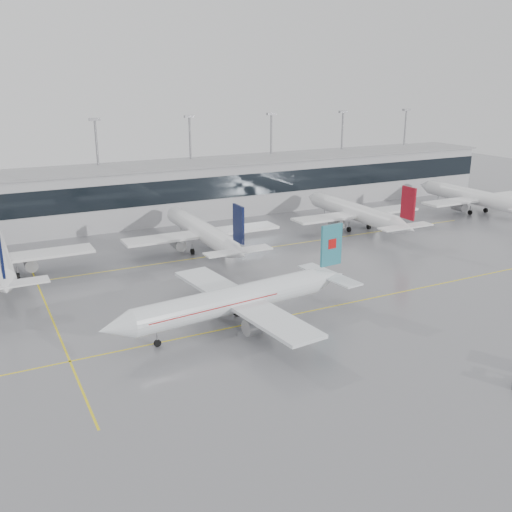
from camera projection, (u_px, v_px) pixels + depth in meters
name	position (u px, v px, depth m)	size (l,w,h in m)	color
ground	(296.00, 314.00, 77.98)	(320.00, 320.00, 0.00)	slate
taxi_line_main	(296.00, 314.00, 77.97)	(120.00, 0.25, 0.01)	yellow
taxi_line_north	(211.00, 256.00, 103.47)	(120.00, 0.25, 0.01)	yellow
taxi_line_cross	(50.00, 315.00, 77.68)	(0.25, 60.00, 0.01)	yellow
terminal	(155.00, 193.00, 128.89)	(180.00, 15.00, 12.00)	#A6A6AA
terminal_glass	(166.00, 192.00, 122.02)	(180.00, 0.20, 5.00)	black
terminal_roof	(154.00, 166.00, 127.04)	(182.00, 16.00, 0.40)	gray
light_masts	(146.00, 158.00, 131.80)	(156.40, 1.00, 22.60)	gray
air_canada_jet	(239.00, 299.00, 73.53)	(36.44, 29.27, 11.42)	white
parked_jet_c	(203.00, 232.00, 105.50)	(29.64, 36.96, 11.72)	white
parked_jet_d	(356.00, 212.00, 120.72)	(29.64, 36.96, 11.72)	white
parked_jet_e	(475.00, 197.00, 135.94)	(29.64, 36.96, 11.72)	white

